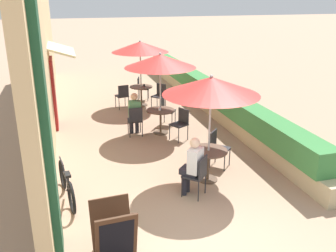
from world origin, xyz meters
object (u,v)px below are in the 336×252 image
at_px(patio_table_far, 141,91).
at_px(patio_umbrella_far, 140,47).
at_px(bicycle_leaning, 67,185).
at_px(cafe_chair_mid_right, 135,119).
at_px(cafe_chair_far_left, 160,94).
at_px(coffee_cup_far, 144,85).
at_px(cafe_chair_near_right, 217,146).
at_px(patio_table_mid, 161,116).
at_px(cafe_chair_far_right, 141,87).
at_px(menu_board, 114,233).
at_px(patio_umbrella_near, 211,86).
at_px(cafe_chair_mid_left, 166,109).
at_px(seated_patron_near_left, 193,164).
at_px(coffee_cup_mid, 160,109).
at_px(patio_table_near, 208,158).
at_px(patio_umbrella_mid, 160,61).
at_px(cafe_chair_near_left, 198,173).
at_px(cafe_chair_far_back, 123,95).
at_px(cafe_chair_mid_back, 181,122).
at_px(seated_patron_mid_right, 135,112).

bearing_deg(patio_table_far, patio_umbrella_far, 0.00).
bearing_deg(bicycle_leaning, cafe_chair_mid_right, 49.23).
bearing_deg(cafe_chair_far_left, coffee_cup_far, 2.54).
bearing_deg(patio_table_far, cafe_chair_near_right, -83.13).
distance_m(patio_table_mid, cafe_chair_far_right, 3.71).
distance_m(patio_table_far, menu_board, 8.37).
distance_m(patio_umbrella_near, cafe_chair_mid_right, 3.61).
bearing_deg(cafe_chair_mid_left, patio_table_far, -140.15).
height_order(seated_patron_near_left, cafe_chair_far_left, seated_patron_near_left).
xyz_separation_m(coffee_cup_mid, patio_table_far, (0.09, 3.02, -0.22)).
distance_m(bicycle_leaning, menu_board, 2.08).
xyz_separation_m(patio_table_near, patio_umbrella_mid, (-0.25, 3.12, 1.59)).
relative_size(patio_umbrella_mid, bicycle_leaning, 1.42).
distance_m(cafe_chair_near_right, patio_table_far, 5.53).
bearing_deg(cafe_chair_far_right, cafe_chair_near_left, 14.90).
relative_size(cafe_chair_mid_right, cafe_chair_far_left, 1.00).
distance_m(patio_umbrella_near, cafe_chair_mid_left, 4.12).
bearing_deg(bicycle_leaning, cafe_chair_far_left, 50.92).
distance_m(cafe_chair_mid_left, patio_table_far, 2.31).
height_order(cafe_chair_mid_right, cafe_chair_far_back, same).
relative_size(patio_table_far, cafe_chair_far_right, 0.95).
relative_size(patio_umbrella_mid, cafe_chair_mid_back, 2.70).
bearing_deg(cafe_chair_mid_right, cafe_chair_near_right, -56.76).
bearing_deg(patio_table_mid, cafe_chair_mid_left, 63.17).
distance_m(seated_patron_near_left, patio_table_far, 6.61).
bearing_deg(cafe_chair_near_right, cafe_chair_far_back, -121.66).
bearing_deg(patio_table_mid, coffee_cup_mid, -126.23).
relative_size(cafe_chair_near_left, seated_patron_mid_right, 0.70).
distance_m(coffee_cup_mid, patio_table_far, 3.03).
bearing_deg(patio_umbrella_near, coffee_cup_far, 90.90).
bearing_deg(patio_table_near, seated_patron_mid_right, 107.39).
distance_m(seated_patron_near_left, patio_umbrella_far, 6.77).
distance_m(cafe_chair_mid_left, coffee_cup_far, 2.26).
xyz_separation_m(seated_patron_mid_right, patio_umbrella_far, (0.80, 2.89, 1.43)).
xyz_separation_m(patio_umbrella_near, cafe_chair_mid_back, (0.16, 2.49, -1.60)).
bearing_deg(cafe_chair_far_left, cafe_chair_mid_right, 109.52).
bearing_deg(patio_umbrella_mid, patio_umbrella_far, 89.00).
relative_size(cafe_chair_near_right, coffee_cup_far, 9.67).
relative_size(patio_umbrella_near, cafe_chair_mid_back, 2.70).
relative_size(patio_umbrella_far, coffee_cup_far, 26.13).
xyz_separation_m(patio_table_mid, cafe_chair_mid_back, (0.41, -0.63, -0.01)).
xyz_separation_m(cafe_chair_mid_back, patio_table_far, (-0.36, 3.60, 0.01)).
bearing_deg(seated_patron_near_left, patio_table_far, 40.61).
distance_m(cafe_chair_near_right, menu_board, 3.82).
distance_m(cafe_chair_far_left, cafe_chair_far_right, 1.31).
relative_size(patio_table_near, seated_patron_near_left, 0.66).
height_order(cafe_chair_mid_left, cafe_chair_far_back, same).
bearing_deg(bicycle_leaning, seated_patron_near_left, -19.52).
bearing_deg(cafe_chair_mid_right, patio_umbrella_near, -69.30).
bearing_deg(seated_patron_near_left, menu_board, 173.29).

